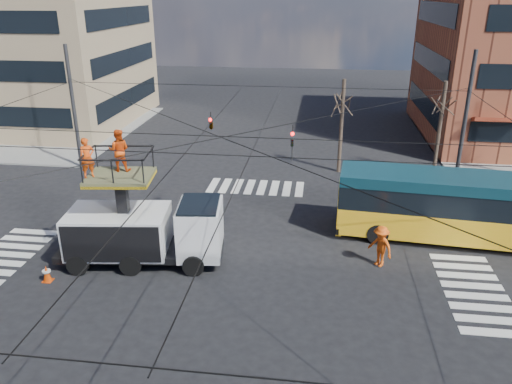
% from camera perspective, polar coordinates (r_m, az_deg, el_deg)
% --- Properties ---
extents(ground, '(120.00, 120.00, 0.00)m').
position_cam_1_polar(ground, '(21.18, -3.55, -9.31)').
color(ground, black).
rests_on(ground, ground).
extents(sidewalk_nw, '(18.00, 18.00, 0.12)m').
position_cam_1_polar(sidewalk_nw, '(47.18, -24.47, 6.63)').
color(sidewalk_nw, slate).
rests_on(sidewalk_nw, ground).
extents(crosswalks, '(22.40, 22.40, 0.02)m').
position_cam_1_polar(crosswalks, '(21.17, -3.55, -9.29)').
color(crosswalks, silver).
rests_on(crosswalks, ground).
extents(overhead_network, '(24.24, 24.24, 8.00)m').
position_cam_1_polar(overhead_network, '(19.69, -3.83, 2.05)').
color(overhead_network, '#2D2D30').
rests_on(overhead_network, ground).
extents(tree_a, '(2.00, 2.00, 6.00)m').
position_cam_1_polar(tree_a, '(31.91, 9.91, 10.18)').
color(tree_a, '#382B21').
rests_on(tree_a, ground).
extents(tree_b, '(2.00, 2.00, 6.00)m').
position_cam_1_polar(tree_b, '(32.72, 20.59, 9.41)').
color(tree_b, '#382B21').
rests_on(tree_b, ground).
extents(utility_truck, '(7.22, 3.30, 5.78)m').
position_cam_1_polar(utility_truck, '(21.73, -12.72, -3.14)').
color(utility_truck, black).
rests_on(utility_truck, ground).
extents(city_bus, '(12.93, 3.73, 3.20)m').
position_cam_1_polar(city_bus, '(25.10, 24.12, -1.69)').
color(city_bus, gold).
rests_on(city_bus, ground).
extents(traffic_cone, '(0.36, 0.36, 0.71)m').
position_cam_1_polar(traffic_cone, '(22.18, -22.80, -8.56)').
color(traffic_cone, '#DC4109').
rests_on(traffic_cone, ground).
extents(worker_ground, '(0.91, 1.26, 1.99)m').
position_cam_1_polar(worker_ground, '(22.39, -19.55, -5.90)').
color(worker_ground, orange).
rests_on(worker_ground, ground).
extents(flagger, '(1.32, 1.34, 1.85)m').
position_cam_1_polar(flagger, '(21.94, 14.03, -6.03)').
color(flagger, '#E9500E').
rests_on(flagger, ground).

